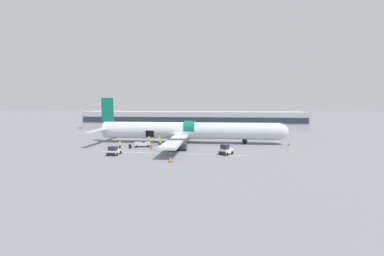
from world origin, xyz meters
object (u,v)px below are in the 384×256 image
airplane (187,131)px  ground_crew_loader_a (160,143)px  ground_crew_driver (120,145)px  baggage_tug_mid (114,151)px  ground_crew_supervisor (159,141)px  baggage_cart_loading (143,145)px  suitcase_on_tarmac_spare (151,147)px  baggage_tug_lead (226,150)px  suitcase_on_tarmac_upright (130,147)px  ground_crew_loader_b (149,140)px

airplane → ground_crew_loader_a: airplane is taller
ground_crew_driver → baggage_tug_mid: bearing=-78.8°
ground_crew_driver → airplane: bearing=37.3°
baggage_tug_mid → ground_crew_supervisor: ground_crew_supervisor is taller
baggage_cart_loading → suitcase_on_tarmac_spare: 3.27m
baggage_tug_lead → suitcase_on_tarmac_upright: 18.25m
airplane → baggage_cart_loading: bearing=-143.4°
baggage_cart_loading → suitcase_on_tarmac_spare: size_ratio=5.38×
baggage_tug_mid → suitcase_on_tarmac_upright: 6.23m
baggage_tug_mid → ground_crew_driver: bearing=101.2°
ground_crew_loader_a → suitcase_on_tarmac_spare: bearing=-118.0°
baggage_tug_mid → ground_crew_driver: (-1.07, 5.36, 0.23)m
baggage_tug_mid → suitcase_on_tarmac_upright: size_ratio=2.90×
baggage_tug_lead → suitcase_on_tarmac_spare: bearing=165.1°
baggage_tug_mid → ground_crew_loader_b: size_ratio=1.45×
airplane → ground_crew_loader_b: bearing=-158.4°
airplane → ground_crew_loader_b: size_ratio=24.35×
baggage_cart_loading → suitcase_on_tarmac_upright: baggage_cart_loading is taller
ground_crew_loader_b → ground_crew_driver: ground_crew_loader_b is taller
ground_crew_driver → ground_crew_supervisor: 8.20m
baggage_cart_loading → ground_crew_loader_b: ground_crew_loader_b is taller
ground_crew_supervisor → airplane: bearing=32.6°
baggage_cart_loading → ground_crew_loader_a: bearing=-0.1°
airplane → ground_crew_loader_a: (-4.51, -5.97, -1.69)m
ground_crew_driver → baggage_cart_loading: bearing=38.7°
ground_crew_driver → suitcase_on_tarmac_upright: size_ratio=1.92×
ground_crew_loader_a → ground_crew_loader_b: bearing=136.3°
airplane → suitcase_on_tarmac_upright: airplane is taller
baggage_cart_loading → ground_crew_loader_a: size_ratio=2.34×
ground_crew_loader_a → ground_crew_loader_b: size_ratio=1.02×
airplane → baggage_cart_loading: airplane is taller
baggage_tug_lead → ground_crew_supervisor: bearing=147.3°
ground_crew_supervisor → baggage_tug_mid: bearing=-115.6°
baggage_cart_loading → ground_crew_supervisor: bearing=43.5°
ground_crew_loader_a → airplane: bearing=52.9°
ground_crew_supervisor → ground_crew_loader_a: bearing=-71.8°
baggage_tug_mid → suitcase_on_tarmac_upright: bearing=84.5°
baggage_tug_lead → suitcase_on_tarmac_upright: bearing=167.3°
ground_crew_driver → suitcase_on_tarmac_spare: size_ratio=2.16×
airplane → suitcase_on_tarmac_spare: airplane is taller
ground_crew_loader_a → suitcase_on_tarmac_upright: bearing=-159.8°
ground_crew_loader_b → suitcase_on_tarmac_upright: 5.46m
baggage_tug_mid → airplane: bearing=53.4°
airplane → suitcase_on_tarmac_spare: (-5.76, -8.31, -2.28)m
ground_crew_loader_b → suitcase_on_tarmac_upright: ground_crew_loader_b is taller
ground_crew_supervisor → ground_crew_driver: bearing=-139.1°
airplane → suitcase_on_tarmac_upright: bearing=-141.2°
baggage_tug_lead → ground_crew_driver: size_ratio=1.67×
baggage_cart_loading → suitcase_on_tarmac_spare: bearing=-45.9°
baggage_tug_lead → suitcase_on_tarmac_spare: (-13.67, 3.65, -0.39)m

